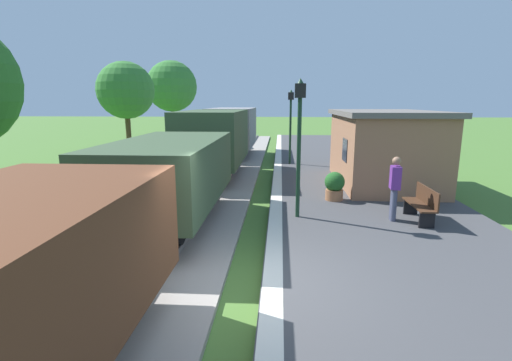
{
  "coord_description": "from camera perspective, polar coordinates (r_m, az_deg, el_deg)",
  "views": [
    {
      "loc": [
        0.5,
        -6.0,
        3.35
      ],
      "look_at": [
        -0.19,
        4.63,
        1.1
      ],
      "focal_mm": 26.22,
      "sensor_mm": 36.0,
      "label": 1
    }
  ],
  "objects": [
    {
      "name": "platform_edge_stripe",
      "position": [
        6.75,
        2.56,
        -15.41
      ],
      "size": [
        0.36,
        60.0,
        0.01
      ],
      "primitive_type": "cube",
      "color": "silver",
      "rests_on": "platform_slab"
    },
    {
      "name": "potted_planter",
      "position": [
        12.22,
        11.89,
        -0.76
      ],
      "size": [
        0.64,
        0.64,
        0.92
      ],
      "color": "#9E6642",
      "rests_on": "platform_slab"
    },
    {
      "name": "rail_far",
      "position": [
        7.68,
        -25.56,
        -13.61
      ],
      "size": [
        0.07,
        60.0,
        0.14
      ],
      "primitive_type": "cube",
      "color": "slate",
      "rests_on": "track_ballast"
    },
    {
      "name": "bench_near_hut",
      "position": [
        10.8,
        23.99,
        -3.24
      ],
      "size": [
        0.42,
        1.5,
        0.91
      ],
      "color": "#422819",
      "rests_on": "platform_slab"
    },
    {
      "name": "platform_slab",
      "position": [
        7.33,
        25.91,
        -15.5
      ],
      "size": [
        6.0,
        60.0,
        0.25
      ],
      "primitive_type": "cube",
      "color": "#424244",
      "rests_on": "ground"
    },
    {
      "name": "bench_down_platform",
      "position": [
        19.62,
        14.76,
        3.82
      ],
      "size": [
        0.42,
        1.5,
        0.91
      ],
      "color": "#422819",
      "rests_on": "platform_slab"
    },
    {
      "name": "rail_near",
      "position": [
        7.12,
        -15.03,
        -14.87
      ],
      "size": [
        0.07,
        60.0,
        0.14
      ],
      "primitive_type": "cube",
      "color": "slate",
      "rests_on": "track_ballast"
    },
    {
      "name": "station_hut",
      "position": [
        15.07,
        18.77,
        4.82
      ],
      "size": [
        3.5,
        5.8,
        2.78
      ],
      "color": "#9E6B4C",
      "rests_on": "platform_slab"
    },
    {
      "name": "freight_train",
      "position": [
        14.02,
        -8.27,
        4.43
      ],
      "size": [
        2.5,
        26.0,
        2.72
      ],
      "color": "brown",
      "rests_on": "rail_near"
    },
    {
      "name": "tree_field_distant",
      "position": [
        29.57,
        -12.75,
        13.82
      ],
      "size": [
        3.77,
        3.77,
        6.38
      ],
      "color": "#4C3823",
      "rests_on": "ground"
    },
    {
      "name": "lamp_post_near",
      "position": [
        9.96,
        6.65,
        8.67
      ],
      "size": [
        0.28,
        0.28,
        3.7
      ],
      "color": "#193823",
      "rests_on": "platform_slab"
    },
    {
      "name": "person_waiting",
      "position": [
        10.47,
        20.4,
        -0.79
      ],
      "size": [
        0.28,
        0.41,
        1.71
      ],
      "rotation": [
        0.0,
        0.0,
        3.03
      ],
      "color": "#474C66",
      "rests_on": "platform_slab"
    },
    {
      "name": "lamp_post_far",
      "position": [
        18.98,
        5.31,
        10.21
      ],
      "size": [
        0.28,
        0.28,
        3.7
      ],
      "color": "#193823",
      "rests_on": "platform_slab"
    },
    {
      "name": "ground_plane",
      "position": [
        6.89,
        -0.95,
        -17.2
      ],
      "size": [
        160.0,
        160.0,
        0.0
      ],
      "primitive_type": "plane",
      "color": "#47702D"
    },
    {
      "name": "tree_field_left",
      "position": [
        22.01,
        -19.27,
        12.82
      ],
      "size": [
        3.07,
        3.07,
        5.5
      ],
      "color": "#4C3823",
      "rests_on": "ground"
    },
    {
      "name": "track_ballast",
      "position": [
        7.43,
        -20.44,
        -15.18
      ],
      "size": [
        3.8,
        60.0,
        0.12
      ],
      "primitive_type": "cube",
      "color": "gray",
      "rests_on": "ground"
    }
  ]
}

